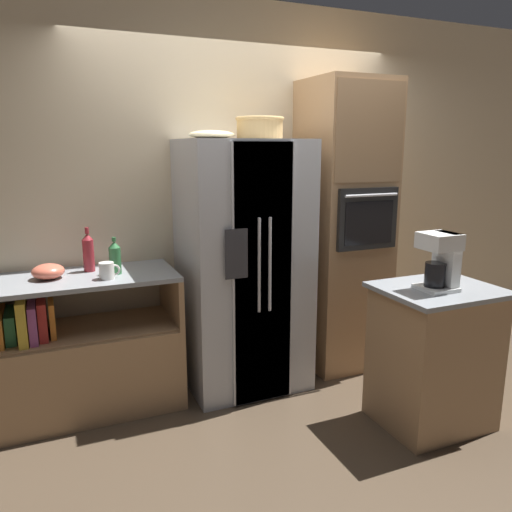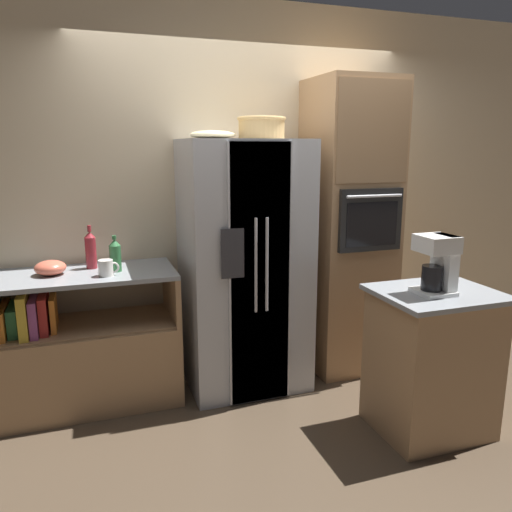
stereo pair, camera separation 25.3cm
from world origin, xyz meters
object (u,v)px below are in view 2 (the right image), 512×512
Objects in this scene: wall_oven at (348,228)px; wicker_basket at (261,127)px; bottle_tall at (91,250)px; coffee_maker at (438,262)px; bottle_short at (115,255)px; refrigerator at (244,266)px; mug at (106,268)px; mixing_bowl at (50,268)px; fruit_bowl at (212,135)px.

wall_oven is 1.04m from wicker_basket.
coffee_maker reaches higher than bottle_tall.
bottle_tall is (-1.91, 0.13, -0.06)m from wall_oven.
bottle_short is at bearing 148.90° from coffee_maker.
refrigerator is 13.62× the size of mug.
wicker_basket is 0.98× the size of coffee_maker.
refrigerator is at bearing 129.82° from coffee_maker.
refrigerator is 0.90m from wall_oven.
refrigerator reaches higher than mug.
wicker_basket is at bearing 179.43° from wall_oven.
bottle_tall is 0.29m from mixing_bowl.
wall_oven is 9.15× the size of bottle_short.
wicker_basket is at bearing 123.25° from coffee_maker.
bottle_short is 0.14m from mug.
coffee_maker is (1.91, -1.20, 0.03)m from bottle_tall.
bottle_short is (-1.04, -0.02, -0.84)m from wicker_basket.
bottle_tall reaches higher than bottle_short.
fruit_bowl reaches higher than mug.
mug reaches higher than mixing_bowl.
mixing_bowl is at bearing 174.32° from bottle_short.
refrigerator is 0.80× the size of wall_oven.
mug is at bearing -173.24° from wicker_basket.
coffee_maker is (-0.01, -1.08, -0.03)m from wall_oven.
fruit_bowl reaches higher than mixing_bowl.
refrigerator is 5.17× the size of coffee_maker.
bottle_tall is 1.22× the size of bottle_short.
fruit_bowl is at bearing 0.56° from mixing_bowl.
coffee_maker reaches higher than bottle_short.
refrigerator is 0.99m from wicker_basket.
bottle_short reaches higher than mixing_bowl.
refrigerator reaches higher than bottle_tall.
refrigerator reaches higher than coffee_maker.
wicker_basket is (-0.72, 0.01, 0.76)m from wall_oven.
coffee_maker is (1.75, -1.06, 0.05)m from bottle_short.
refrigerator is 0.91m from bottle_short.
mug is (-0.96, -0.08, 0.08)m from refrigerator.
refrigerator is 1.07m from bottle_tall.
fruit_bowl is (-0.20, 0.08, 0.93)m from refrigerator.
fruit_bowl is at bearing 133.64° from coffee_maker.
wicker_basket reaches higher than coffee_maker.
mixing_bowl is (-2.17, 0.02, -0.15)m from wall_oven.
mixing_bowl is (-1.31, 0.07, 0.08)m from refrigerator.
coffee_maker is (0.86, -1.03, 0.19)m from refrigerator.
bottle_short is at bearing -179.44° from wall_oven.
wicker_basket is 1.46m from bottle_tall.
mug is (0.09, -0.25, -0.08)m from bottle_tall.
mug is at bearing -176.10° from wall_oven.
bottle_tall is at bearing 174.35° from wicker_basket.
wicker_basket is 1.72× the size of mixing_bowl.
fruit_bowl is at bearing 175.53° from wicker_basket.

